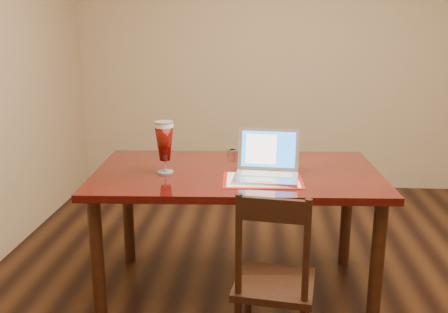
{
  "coord_description": "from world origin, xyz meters",
  "views": [
    {
      "loc": [
        -0.39,
        -2.59,
        1.66
      ],
      "look_at": [
        -0.6,
        0.2,
        0.92
      ],
      "focal_mm": 40.0,
      "sensor_mm": 36.0,
      "label": 1
    }
  ],
  "objects": [
    {
      "name": "room_shell",
      "position": [
        0.0,
        0.0,
        1.76
      ],
      "size": [
        4.51,
        5.01,
        2.71
      ],
      "color": "#C6B284",
      "rests_on": "ground"
    },
    {
      "name": "dining_table",
      "position": [
        -0.54,
        0.3,
        0.72
      ],
      "size": [
        1.75,
        1.04,
        1.11
      ],
      "rotation": [
        0.0,
        0.0,
        0.05
      ],
      "color": "#4E0C0A",
      "rests_on": "ground"
    },
    {
      "name": "dining_chair",
      "position": [
        -0.31,
        -0.36,
        0.43
      ],
      "size": [
        0.44,
        0.42,
        0.91
      ],
      "rotation": [
        0.0,
        0.0,
        -0.14
      ],
      "color": "black",
      "rests_on": "ground"
    }
  ]
}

